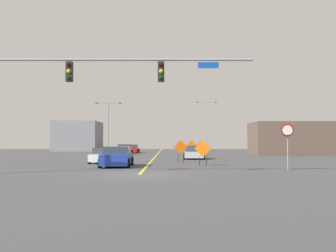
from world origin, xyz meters
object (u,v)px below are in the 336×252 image
(street_lamp_far_right, at_px, (109,122))
(car_silver_passing, at_px, (194,153))
(traffic_signal_assembly, at_px, (74,80))
(car_orange_mid, at_px, (125,150))
(street_lamp_mid_left, at_px, (207,122))
(construction_sign_left_shoulder, at_px, (192,146))
(car_blue_near, at_px, (117,157))
(construction_sign_median_near, at_px, (181,148))
(construction_sign_median_far, at_px, (201,147))
(car_white_approaching, at_px, (105,156))
(stop_sign, at_px, (288,138))
(car_red_distant, at_px, (133,149))
(construction_sign_left_lane, at_px, (203,150))

(street_lamp_far_right, bearing_deg, car_silver_passing, -63.26)
(traffic_signal_assembly, bearing_deg, car_orange_mid, 91.77)
(street_lamp_mid_left, height_order, construction_sign_left_shoulder, street_lamp_mid_left)
(car_silver_passing, xyz_separation_m, car_blue_near, (-6.16, -11.52, 0.04))
(construction_sign_median_near, relative_size, car_blue_near, 0.41)
(street_lamp_far_right, distance_m, construction_sign_left_shoulder, 21.27)
(construction_sign_median_far, height_order, car_white_approaching, construction_sign_median_far)
(stop_sign, distance_m, construction_sign_left_shoulder, 23.96)
(street_lamp_far_right, relative_size, car_silver_passing, 1.91)
(construction_sign_median_near, distance_m, car_white_approaching, 6.27)
(car_white_approaching, bearing_deg, car_red_distant, 90.78)
(car_white_approaching, relative_size, car_blue_near, 0.94)
(street_lamp_mid_left, bearing_deg, construction_sign_median_near, -98.54)
(construction_sign_left_lane, bearing_deg, street_lamp_far_right, 109.30)
(traffic_signal_assembly, bearing_deg, construction_sign_left_lane, 44.25)
(construction_sign_median_near, bearing_deg, car_red_distant, 102.98)
(street_lamp_mid_left, height_order, car_orange_mid, street_lamp_mid_left)
(car_orange_mid, xyz_separation_m, car_blue_near, (2.44, -25.60, 0.02))
(car_orange_mid, bearing_deg, construction_sign_median_near, -71.37)
(construction_sign_median_near, bearing_deg, construction_sign_left_lane, -69.41)
(traffic_signal_assembly, xyz_separation_m, car_blue_near, (1.45, 6.50, -4.34))
(street_lamp_far_right, bearing_deg, construction_sign_left_shoulder, -52.01)
(traffic_signal_assembly, relative_size, construction_sign_left_shoulder, 7.47)
(construction_sign_left_lane, height_order, car_white_approaching, construction_sign_left_lane)
(stop_sign, bearing_deg, car_red_distant, 109.09)
(stop_sign, height_order, car_silver_passing, stop_sign)
(traffic_signal_assembly, height_order, construction_sign_median_near, traffic_signal_assembly)
(stop_sign, bearing_deg, construction_sign_median_far, 101.05)
(street_lamp_mid_left, relative_size, construction_sign_left_lane, 5.38)
(car_orange_mid, xyz_separation_m, car_white_approaching, (0.81, -20.96, -0.04))
(construction_sign_left_shoulder, relative_size, car_silver_passing, 0.45)
(construction_sign_median_far, xyz_separation_m, car_red_distant, (-9.19, 18.45, -0.54))
(car_silver_passing, bearing_deg, street_lamp_mid_left, 82.23)
(car_silver_passing, height_order, car_blue_near, car_blue_near)
(car_orange_mid, bearing_deg, construction_sign_left_lane, -71.06)
(car_silver_passing, height_order, car_red_distant, car_silver_passing)
(street_lamp_mid_left, height_order, car_silver_passing, street_lamp_mid_left)
(street_lamp_far_right, xyz_separation_m, construction_sign_median_near, (11.04, -31.80, -3.81))
(construction_sign_left_shoulder, xyz_separation_m, car_white_approaching, (-8.09, -15.36, -0.66))
(car_red_distant, distance_m, car_blue_near, 33.54)
(stop_sign, height_order, construction_sign_median_far, stop_sign)
(construction_sign_median_far, xyz_separation_m, car_blue_near, (-7.16, -15.03, -0.49))
(traffic_signal_assembly, relative_size, street_lamp_mid_left, 1.48)
(construction_sign_median_near, xyz_separation_m, car_red_distant, (-6.63, 28.77, -0.59))
(street_lamp_mid_left, xyz_separation_m, car_silver_passing, (-5.19, -38.07, -5.17))
(car_orange_mid, bearing_deg, car_red_distant, 87.00)
(construction_sign_left_shoulder, bearing_deg, construction_sign_median_near, -96.89)
(street_lamp_far_right, bearing_deg, street_lamp_mid_left, 36.33)
(construction_sign_left_shoulder, bearing_deg, street_lamp_far_right, 127.99)
(traffic_signal_assembly, xyz_separation_m, car_orange_mid, (-0.99, 32.11, -4.35))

